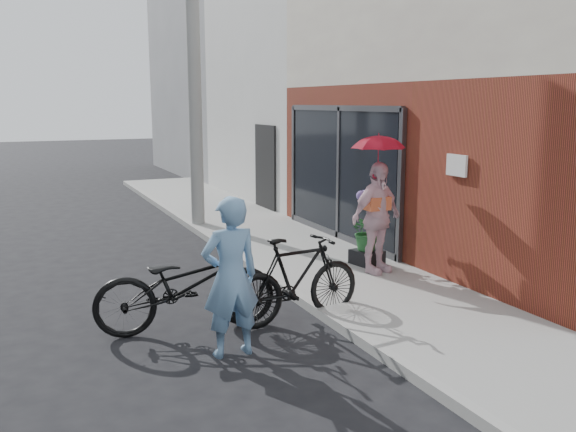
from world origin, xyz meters
TOP-DOWN VIEW (x-y plane):
  - ground at (0.00, 0.00)m, footprint 80.00×80.00m
  - sidewalk at (2.10, 2.00)m, footprint 2.20×24.00m
  - curb at (0.94, 2.00)m, footprint 0.12×24.00m
  - brick_building at (7.19, 2.01)m, footprint 8.09×8.00m
  - plaster_building at (7.20, 9.00)m, footprint 8.00×6.00m
  - east_building_far at (7.20, 16.00)m, footprint 8.00×8.00m
  - utility_pole at (1.10, 6.00)m, footprint 0.28×0.28m
  - officer at (-0.48, -0.62)m, footprint 0.65×0.43m
  - bike_left at (-0.73, 0.27)m, footprint 2.21×1.00m
  - bike_right at (0.60, 0.01)m, footprint 1.85×0.70m
  - kimono_woman at (2.47, 1.14)m, footprint 1.07×0.67m
  - parasol at (2.47, 1.14)m, footprint 0.77×0.77m
  - planter at (2.61, 1.61)m, footprint 0.50×0.50m
  - potted_plant at (2.61, 1.61)m, footprint 0.57×0.49m

SIDE VIEW (x-z plane):
  - ground at x=0.00m, z-range 0.00..0.00m
  - sidewalk at x=2.10m, z-range 0.00..0.12m
  - curb at x=0.94m, z-range 0.00..0.12m
  - planter at x=2.61m, z-range 0.12..0.35m
  - bike_right at x=0.60m, z-range 0.00..1.08m
  - bike_left at x=-0.73m, z-range 0.00..1.12m
  - potted_plant at x=2.61m, z-range 0.35..0.98m
  - officer at x=-0.48m, z-range 0.00..1.74m
  - kimono_woman at x=2.47m, z-range 0.12..1.81m
  - parasol at x=2.47m, z-range 1.81..2.49m
  - brick_building at x=7.19m, z-range -0.01..5.99m
  - plaster_building at x=7.20m, z-range 0.00..7.00m
  - east_building_far at x=7.20m, z-range 0.00..7.00m
  - utility_pole at x=1.10m, z-range 0.00..7.00m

